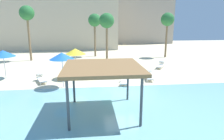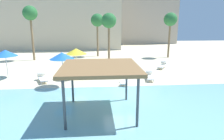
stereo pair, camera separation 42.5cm
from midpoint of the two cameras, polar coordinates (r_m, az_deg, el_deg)
The scene contains 17 objects.
ground_plane at distance 14.70m, azimuth 1.83°, elevation -6.73°, with size 80.00×80.00×0.00m, color beige.
lagoon_water at distance 10.02m, azimuth 6.27°, elevation -17.05°, with size 44.00×13.50×0.04m, color #7AB7C1.
shade_pavilion at distance 10.85m, azimuth -3.83°, elevation 0.35°, with size 4.22×4.22×2.81m.
beach_umbrella_blue_2 at distance 20.52m, azimuth -29.47°, elevation 4.17°, with size 2.12×2.12×2.66m.
beach_umbrella_blue_3 at distance 15.96m, azimuth -15.06°, elevation 3.92°, with size 1.92×1.92×2.82m.
beach_umbrella_yellow_4 at distance 18.43m, azimuth -11.23°, elevation 5.29°, with size 1.93×1.93×2.79m.
lounge_chair_0 at distance 18.46m, azimuth -20.36°, elevation -2.25°, with size 1.29×1.98×0.74m.
lounge_chair_1 at distance 23.29m, azimuth 13.31°, elevation 1.44°, with size 1.52×1.92×0.74m.
lounge_chair_2 at distance 18.41m, azimuth 9.98°, elevation -1.63°, with size 0.88×1.97×0.74m.
lounge_chair_3 at distance 20.35m, azimuth -5.96°, elevation -0.02°, with size 0.89×1.97×0.74m.
lounge_chair_4 at distance 16.88m, azimuth 3.18°, elevation -2.84°, with size 1.18×1.99×0.74m.
palm_tree_0 at distance 25.56m, azimuth -2.03°, elevation 13.74°, with size 1.90×1.90×6.25m.
palm_tree_1 at distance 28.93m, azimuth -23.75°, elevation 14.44°, with size 1.90×1.90×7.23m.
palm_tree_2 at distance 30.14m, azimuth -5.45°, elevation 13.84°, with size 1.90×1.90×6.34m.
palm_tree_3 at distance 30.23m, azimuth 15.31°, elevation 13.62°, with size 1.90×1.90×6.45m.
hotel_block_0 at distance 42.93m, azimuth -16.01°, elevation 16.91°, with size 23.40×11.61×15.82m, color beige.
hotel_block_1 at distance 51.76m, azimuth 3.97°, elevation 16.79°, with size 21.34×9.24×15.89m, color #9E9384.
Camera 1 is at (-2.19, -13.62, 5.13)m, focal length 31.68 mm.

